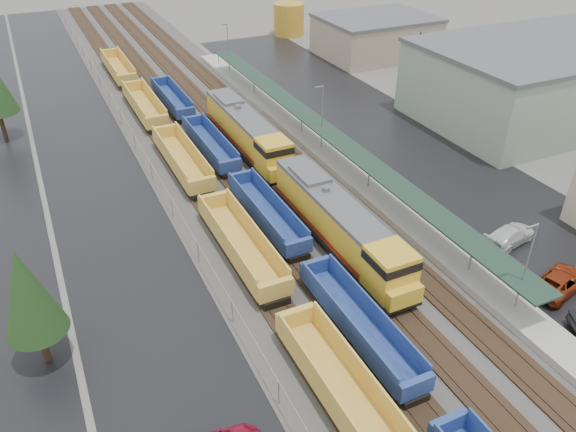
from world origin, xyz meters
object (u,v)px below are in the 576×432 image
locomotive_trail (248,133)px  parked_car_east_b (560,281)px  locomotive_lead (341,225)px  storage_tank (289,19)px  well_string_blue (306,260)px  well_string_yellow (241,244)px  parked_car_east_c (510,235)px

locomotive_trail → parked_car_east_b: size_ratio=3.54×
locomotive_lead → storage_tank: 70.96m
locomotive_trail → parked_car_east_b: 35.38m
parked_car_east_b → locomotive_lead: bearing=33.3°
locomotive_trail → storage_tank: (26.45, 44.85, 0.44)m
locomotive_lead → storage_tank: bearing=68.1°
well_string_blue → well_string_yellow: bearing=133.7°
well_string_yellow → well_string_blue: bearing=-46.3°
parked_car_east_b → parked_car_east_c: (1.14, 6.49, -0.00)m
well_string_yellow → parked_car_east_b: 25.38m
well_string_blue → parked_car_east_b: 19.73m
well_string_blue → locomotive_lead: bearing=20.9°
well_string_yellow → storage_tank: (34.45, 63.18, 1.66)m
locomotive_trail → well_string_yellow: 20.05m
parked_car_east_b → parked_car_east_c: size_ratio=1.05×
well_string_blue → parked_car_east_b: (16.74, -10.44, -0.33)m
locomotive_trail → storage_tank: size_ratio=3.53×
well_string_yellow → storage_tank: 71.99m
locomotive_lead → locomotive_trail: same height
locomotive_trail → parked_car_east_b: locomotive_trail is taller
locomotive_lead → well_string_yellow: bearing=161.6°
locomotive_trail → parked_car_east_c: bearing=-62.3°
locomotive_lead → well_string_yellow: size_ratio=0.17×
locomotive_trail → well_string_blue: 22.92m
locomotive_lead → well_string_blue: locomotive_lead is taller
well_string_blue → parked_car_east_b: well_string_blue is taller
well_string_yellow → parked_car_east_b: well_string_yellow is taller
well_string_blue → storage_tank: (30.45, 67.37, 1.77)m
locomotive_lead → well_string_blue: size_ratio=0.22×
storage_tank → parked_car_east_c: (-12.58, -71.33, -2.10)m
well_string_blue → parked_car_east_c: well_string_blue is taller
well_string_yellow → well_string_blue: (4.00, -4.19, -0.11)m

